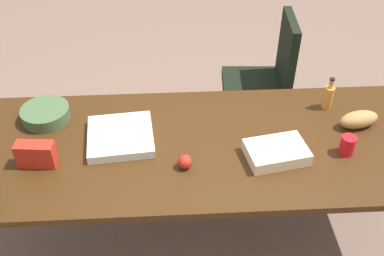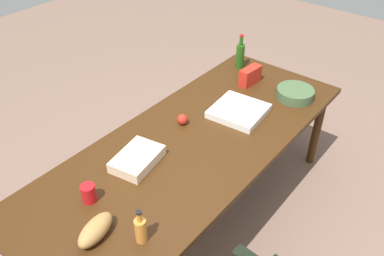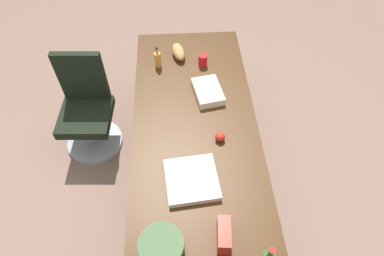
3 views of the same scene
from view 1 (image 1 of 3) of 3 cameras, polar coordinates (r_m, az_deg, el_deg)
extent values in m
plane|color=#765B4D|center=(3.08, 1.10, -12.53)|extent=(10.00, 10.00, 0.00)
cube|color=#3A210D|center=(2.54, 1.31, -2.29)|extent=(2.54, 1.00, 0.04)
cylinder|color=#3A210D|center=(3.37, 21.12, -1.51)|extent=(0.07, 0.07, 0.72)
cylinder|color=#3A210D|center=(3.26, -20.61, -3.03)|extent=(0.07, 0.07, 0.72)
cylinder|color=gray|center=(3.82, 7.28, 0.18)|extent=(0.56, 0.56, 0.05)
cylinder|color=gray|center=(3.69, 7.55, 2.71)|extent=(0.06, 0.06, 0.37)
cube|color=black|center=(3.58, 7.80, 5.09)|extent=(0.51, 0.51, 0.09)
cube|color=black|center=(3.46, 11.92, 9.29)|extent=(0.09, 0.43, 0.53)
cylinder|color=red|center=(2.57, 19.02, -2.06)|extent=(0.09, 0.09, 0.11)
cube|color=red|center=(2.49, -19.06, -3.15)|extent=(0.21, 0.10, 0.14)
cylinder|color=orange|center=(2.87, 16.78, 3.70)|extent=(0.07, 0.07, 0.14)
cylinder|color=orange|center=(2.81, 17.16, 5.33)|extent=(0.03, 0.03, 0.06)
cylinder|color=black|center=(2.80, 17.29, 5.90)|extent=(0.03, 0.03, 0.01)
cylinder|color=#415A38|center=(2.81, -17.98, 1.71)|extent=(0.30, 0.30, 0.08)
cube|color=silver|center=(2.56, -9.00, -1.05)|extent=(0.39, 0.39, 0.05)
sphere|color=#B32417|center=(2.36, -0.92, -4.29)|extent=(0.08, 0.08, 0.08)
ellipsoid|color=#A67741|center=(2.78, 20.28, 1.02)|extent=(0.26, 0.16, 0.10)
cube|color=beige|center=(2.46, 10.60, -3.02)|extent=(0.35, 0.27, 0.07)
camera|label=2|loc=(3.65, 32.46, 34.71)|focal=37.50mm
camera|label=3|loc=(2.51, -51.79, 37.75)|focal=31.08mm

